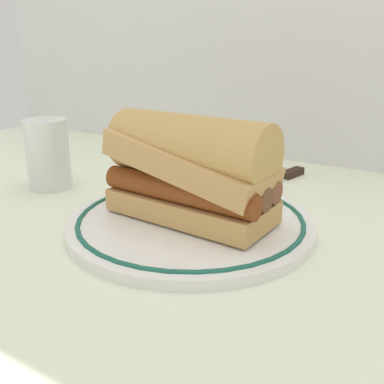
% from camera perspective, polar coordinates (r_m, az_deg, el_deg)
% --- Properties ---
extents(ground_plane, '(1.50, 1.50, 0.00)m').
position_cam_1_polar(ground_plane, '(0.52, -0.17, -4.66)').
color(ground_plane, silver).
extents(plate, '(0.29, 0.29, 0.01)m').
position_cam_1_polar(plate, '(0.52, 0.00, -3.90)').
color(plate, white).
rests_on(plate, ground_plane).
extents(sausage_sandwich, '(0.20, 0.10, 0.12)m').
position_cam_1_polar(sausage_sandwich, '(0.49, -0.00, 3.25)').
color(sausage_sandwich, tan).
rests_on(sausage_sandwich, plate).
extents(drinking_glass, '(0.07, 0.07, 0.10)m').
position_cam_1_polar(drinking_glass, '(0.69, -18.53, 4.20)').
color(drinking_glass, silver).
rests_on(drinking_glass, ground_plane).
extents(butter_knife, '(0.05, 0.14, 0.01)m').
position_cam_1_polar(butter_knife, '(0.71, 11.82, 1.85)').
color(butter_knife, silver).
rests_on(butter_knife, ground_plane).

